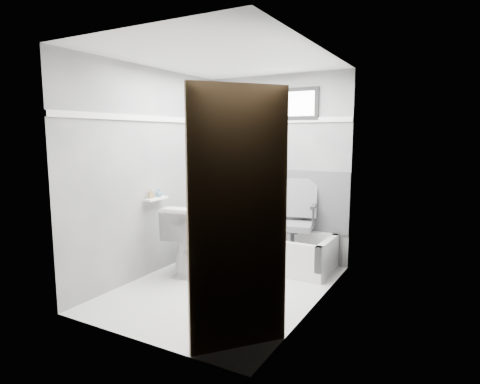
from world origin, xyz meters
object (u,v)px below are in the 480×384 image
Objects in this scene: toilet at (192,238)px; soap_bottle_a at (151,194)px; office_chair at (293,220)px; bathtub at (272,249)px; soap_bottle_b at (159,193)px; door at (250,233)px.

toilet is 0.73m from soap_bottle_a.
office_chair is 8.27× the size of soap_bottle_a.
bathtub is at bearing 178.71° from office_chair.
soap_bottle_b is (0.00, 0.14, -0.01)m from soap_bottle_a.
bathtub is 1.54× the size of office_chair.
door is at bearing -69.15° from bathtub.
soap_bottle_b is at bearing 90.00° from soap_bottle_a.
bathtub is at bearing 110.85° from door.
toilet is at bearing 33.32° from soap_bottle_b.
bathtub is 12.72× the size of soap_bottle_a.
office_chair is 1.64m from soap_bottle_b.
toilet is 7.01× the size of soap_bottle_a.
bathtub is 1.65m from soap_bottle_a.
door reaches higher than toilet.
bathtub is at bearing -149.82° from toilet.
toilet is (-0.76, -0.65, 0.20)m from bathtub.
door is (0.59, -2.26, 0.39)m from office_chair.
toilet is 2.32m from door.
office_chair is 10.06× the size of soap_bottle_b.
soap_bottle_b reaches higher than bathtub.
door is (1.60, -1.56, 0.59)m from toilet.
toilet is 0.67m from soap_bottle_b.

